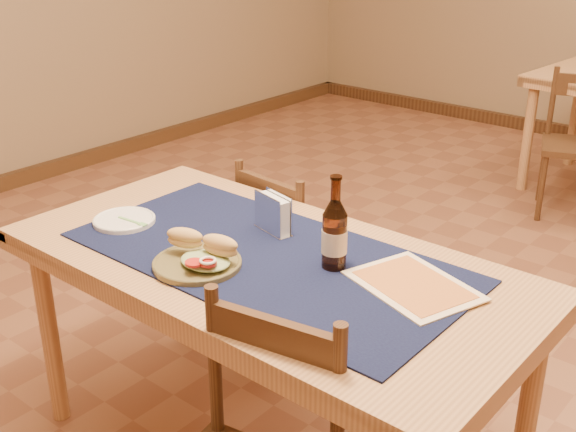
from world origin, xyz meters
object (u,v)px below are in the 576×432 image
Objects in this scene: beer_bottle at (335,234)px; napkin_holder at (273,214)px; main_table at (267,282)px; sandwich_plate at (200,258)px; chair_main_far at (294,256)px.

beer_bottle is 1.81× the size of napkin_holder.
main_table is 6.26× the size of sandwich_plate.
sandwich_plate reaches higher than main_table.
beer_bottle is at bearing -13.78° from napkin_holder.
napkin_holder is (0.26, -0.42, 0.39)m from chair_main_far.
sandwich_plate is (0.26, -0.74, 0.36)m from chair_main_far.
napkin_holder is at bearing 166.22° from beer_bottle.
chair_main_far is 2.98× the size of beer_bottle.
beer_bottle is at bearing 20.35° from main_table.
napkin_holder is (0.00, 0.31, 0.03)m from sandwich_plate.
beer_bottle is at bearing 39.59° from sandwich_plate.
sandwich_plate reaches higher than chair_main_far.
beer_bottle is 0.30m from napkin_holder.
sandwich_plate is at bearing -120.32° from main_table.
beer_bottle is (0.19, 0.07, 0.19)m from main_table.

